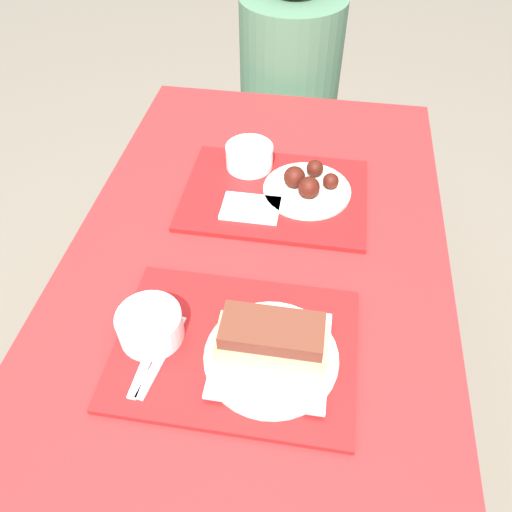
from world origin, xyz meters
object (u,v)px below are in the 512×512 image
bowl_coleslaw_near (150,324)px  bowl_coleslaw_far (249,155)px  brisket_sandwich_plate (272,346)px  wings_plate_far (307,184)px  tray_near (234,348)px  person_seated_across (290,63)px  tray_far (275,194)px

bowl_coleslaw_near → bowl_coleslaw_far: size_ratio=1.00×
brisket_sandwich_plate → bowl_coleslaw_near: bearing=176.3°
bowl_coleslaw_far → wings_plate_far: bearing=-26.4°
tray_near → brisket_sandwich_plate: size_ratio=1.83×
wings_plate_far → person_seated_across: (-0.11, 0.67, -0.04)m
tray_far → bowl_coleslaw_far: bowl_coleslaw_far is taller
tray_far → brisket_sandwich_plate: size_ratio=1.83×
bowl_coleslaw_near → brisket_sandwich_plate: brisket_sandwich_plate is taller
tray_far → brisket_sandwich_plate: (0.05, -0.44, 0.04)m
bowl_coleslaw_far → wings_plate_far: (0.15, -0.07, -0.01)m
brisket_sandwich_plate → person_seated_across: (-0.09, 1.12, -0.05)m
brisket_sandwich_plate → tray_far: bearing=96.6°
tray_near → bowl_coleslaw_near: bearing=179.9°
bowl_coleslaw_near → person_seated_across: person_seated_across is taller
bowl_coleslaw_near → wings_plate_far: size_ratio=0.56×
wings_plate_far → tray_far: bearing=-166.1°
tray_far → bowl_coleslaw_near: size_ratio=3.70×
bowl_coleslaw_near → brisket_sandwich_plate: 0.22m
tray_near → bowl_coleslaw_near: bowl_coleslaw_near is taller
bowl_coleslaw_far → person_seated_across: bearing=86.5°
tray_near → tray_far: size_ratio=1.00×
brisket_sandwich_plate → wings_plate_far: bearing=87.3°
bowl_coleslaw_near → bowl_coleslaw_far: same height
bowl_coleslaw_far → person_seated_across: person_seated_across is taller
bowl_coleslaw_near → wings_plate_far: wings_plate_far is taller
bowl_coleslaw_near → wings_plate_far: 0.50m
brisket_sandwich_plate → bowl_coleslaw_far: bearing=103.4°
tray_far → bowl_coleslaw_near: (-0.16, -0.42, 0.04)m
bowl_coleslaw_near → person_seated_across: (0.13, 1.11, -0.05)m
tray_far → wings_plate_far: size_ratio=2.07×
tray_far → wings_plate_far: 0.08m
bowl_coleslaw_near → bowl_coleslaw_far: bearing=80.3°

